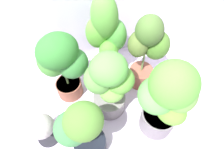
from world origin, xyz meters
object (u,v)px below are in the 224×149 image
Objects in this scene: potted_plant_back_left at (62,63)px; floor_fan at (42,127)px; potted_plant_front_left at (82,131)px; potted_plant_back_center at (106,38)px; potted_plant_back_right at (147,50)px; potted_plant_center at (109,84)px; potted_plant_front_right at (167,99)px.

floor_fan is (-0.24, -0.39, -0.23)m from potted_plant_back_left.
potted_plant_front_left is 0.37m from floor_fan.
potted_plant_back_right is (0.29, -0.19, -0.05)m from potted_plant_back_center.
potted_plant_back_left is (-0.39, -0.12, -0.06)m from potted_plant_back_center.
potted_plant_center is (-0.08, -0.38, -0.11)m from potted_plant_back_center.
potted_plant_front_right reaches higher than floor_fan.
potted_plant_front_right is at bearing -127.32° from floor_fan.
potted_plant_back_right reaches higher than floor_fan.
potted_plant_front_right reaches higher than potted_plant_back_left.
potted_plant_back_left is at bearing 140.46° from potted_plant_center.
potted_plant_back_center is 2.72× the size of floor_fan.
potted_plant_center is (-0.33, 0.27, -0.07)m from potted_plant_front_right.
potted_plant_back_left is at bearing -162.80° from potted_plant_back_center.
potted_plant_front_left is 0.90× the size of potted_plant_back_left.
potted_plant_back_right is 0.43m from potted_plant_center.
floor_fan is at bearing -167.07° from potted_plant_center.
potted_plant_back_right is 1.01m from floor_fan.
floor_fan is at bearing 170.65° from potted_plant_front_right.
potted_plant_front_left is at bearing -148.30° from floor_fan.
potted_plant_front_right is at bearing -68.93° from potted_plant_back_center.
floor_fan is (-0.63, -0.51, -0.29)m from potted_plant_back_center.
floor_fan is (-0.88, 0.15, -0.24)m from potted_plant_front_right.
potted_plant_back_right reaches higher than potted_plant_center.
potted_plant_back_right is 1.22× the size of potted_plant_front_left.
potted_plant_center is 1.06× the size of potted_plant_front_left.
potted_plant_back_center reaches higher than potted_plant_front_left.
potted_plant_back_center is at bearing 78.08° from potted_plant_center.
potted_plant_front_left is (-0.64, -0.49, -0.09)m from potted_plant_back_right.
potted_plant_back_right is at bearing 84.72° from potted_plant_front_right.
potted_plant_back_left reaches higher than floor_fan.
potted_plant_back_right is at bearing -32.14° from potted_plant_back_center.
potted_plant_center is at bearing 48.21° from potted_plant_front_left.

